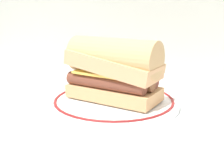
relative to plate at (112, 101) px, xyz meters
name	(u,v)px	position (x,y,z in m)	size (l,w,h in m)	color
ground_plane	(111,108)	(0.00, -0.02, -0.01)	(1.50, 1.50, 0.00)	silver
plate	(112,101)	(0.00, 0.00, 0.00)	(0.27, 0.27, 0.01)	white
sausage_sandwich	(112,68)	(0.00, 0.00, 0.07)	(0.20, 0.11, 0.12)	tan
butter_knife	(91,81)	(-0.12, 0.14, 0.00)	(0.09, 0.14, 0.01)	silver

